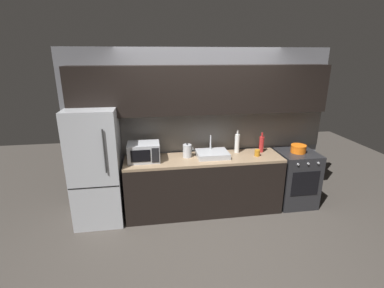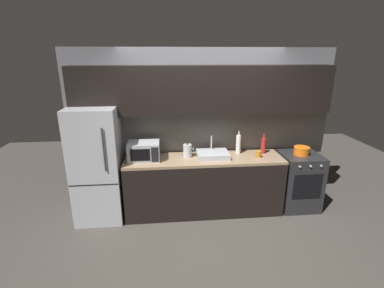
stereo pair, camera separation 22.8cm
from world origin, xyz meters
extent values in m
plane|color=#3D3833|center=(0.00, 0.00, 0.00)|extent=(10.00, 10.00, 0.00)
cube|color=slate|center=(0.00, 1.30, 1.25)|extent=(4.14, 0.10, 2.50)
cube|color=slate|center=(0.00, 1.25, 1.20)|extent=(4.14, 0.01, 0.60)
cube|color=black|center=(0.00, 1.08, 1.90)|extent=(3.81, 0.34, 0.70)
cube|color=black|center=(0.00, 0.90, 0.43)|extent=(2.40, 0.60, 0.86)
cube|color=#8C7256|center=(0.00, 0.90, 0.88)|extent=(2.40, 0.60, 0.04)
cube|color=#ADAFB5|center=(-1.58, 0.90, 0.85)|extent=(0.68, 0.66, 1.71)
cube|color=black|center=(-1.58, 0.57, 0.68)|extent=(0.67, 0.00, 0.01)
cylinder|color=#333333|center=(-1.39, 0.55, 1.20)|extent=(0.02, 0.02, 0.60)
cube|color=#232326|center=(1.54, 0.90, 0.45)|extent=(0.60, 0.60, 0.90)
cube|color=black|center=(1.54, 0.60, 0.50)|extent=(0.45, 0.01, 0.40)
cylinder|color=#B2B2B7|center=(1.37, 0.59, 0.83)|extent=(0.03, 0.02, 0.03)
cylinder|color=#B2B2B7|center=(1.54, 0.59, 0.83)|extent=(0.03, 0.02, 0.03)
cylinder|color=#B2B2B7|center=(1.70, 0.59, 0.83)|extent=(0.03, 0.02, 0.03)
cube|color=#A8AAAF|center=(-0.90, 0.92, 1.04)|extent=(0.46, 0.34, 0.27)
cube|color=black|center=(-0.94, 0.75, 1.04)|extent=(0.28, 0.01, 0.18)
cube|color=black|center=(-0.73, 0.75, 1.04)|extent=(0.10, 0.01, 0.22)
cube|color=#ADAFB5|center=(0.13, 0.93, 0.94)|extent=(0.48, 0.38, 0.08)
cylinder|color=silver|center=(0.13, 1.06, 1.09)|extent=(0.02, 0.02, 0.22)
cylinder|color=#B7BABF|center=(-0.25, 0.97, 1.00)|extent=(0.13, 0.13, 0.20)
sphere|color=black|center=(-0.25, 0.97, 1.11)|extent=(0.02, 0.02, 0.02)
cone|color=#B7BABF|center=(-0.16, 0.97, 1.04)|extent=(0.03, 0.03, 0.05)
cylinder|color=#A82323|center=(0.96, 1.02, 1.03)|extent=(0.07, 0.07, 0.25)
cylinder|color=#A82323|center=(0.96, 1.02, 1.19)|extent=(0.03, 0.03, 0.07)
cylinder|color=silver|center=(0.56, 1.06, 1.05)|extent=(0.08, 0.08, 0.30)
cylinder|color=silver|center=(0.56, 1.06, 1.23)|extent=(0.03, 0.03, 0.07)
cylinder|color=#B27019|center=(0.83, 0.85, 0.95)|extent=(0.08, 0.08, 0.10)
cylinder|color=orange|center=(1.53, 0.90, 0.95)|extent=(0.23, 0.23, 0.11)
cylinder|color=orange|center=(1.53, 0.90, 1.02)|extent=(0.24, 0.24, 0.02)
camera|label=1|loc=(-0.79, -2.99, 2.40)|focal=26.10mm
camera|label=2|loc=(-0.57, -3.02, 2.40)|focal=26.10mm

